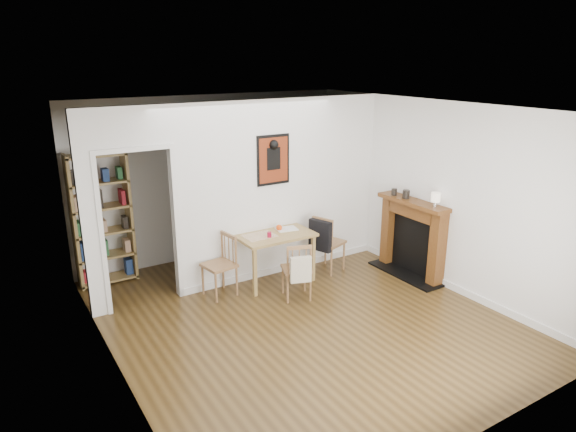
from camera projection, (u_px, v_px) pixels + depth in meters
ground at (300, 316)px, 6.51m from camera, size 5.20×5.20×0.00m
room_shell at (255, 193)px, 7.26m from camera, size 5.20×5.20×5.20m
dining_table at (274, 239)px, 7.35m from camera, size 1.08×0.69×0.74m
chair_left at (219, 266)px, 6.97m from camera, size 0.49×0.49×0.86m
chair_right at (328, 242)px, 7.77m from camera, size 0.61×0.57×0.89m
chair_front at (297, 270)px, 6.91m from camera, size 0.52×0.55×0.81m
bookshelf at (102, 220)px, 7.26m from camera, size 0.80×0.32×1.91m
fireplace at (413, 235)px, 7.62m from camera, size 0.45×1.25×1.16m
red_glass at (269, 235)px, 7.15m from camera, size 0.06×0.06×0.08m
orange_fruit at (279, 228)px, 7.44m from camera, size 0.09×0.09×0.09m
placemat at (260, 236)px, 7.22m from camera, size 0.45×0.34×0.00m
notebook at (287, 229)px, 7.49m from camera, size 0.33×0.27×0.01m
mantel_lamp at (436, 198)px, 7.07m from camera, size 0.13×0.13×0.20m
ceramic_jar_a at (406, 194)px, 7.51m from camera, size 0.10×0.10×0.13m
ceramic_jar_b at (394, 192)px, 7.69m from camera, size 0.08×0.08×0.10m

